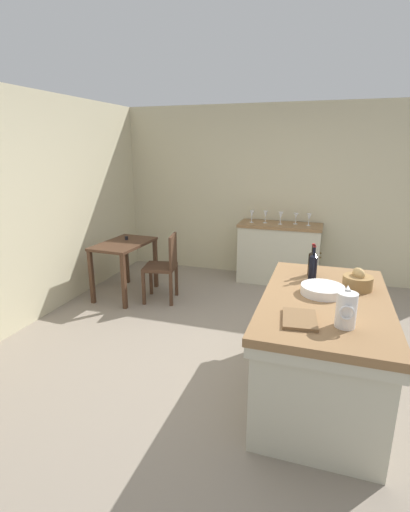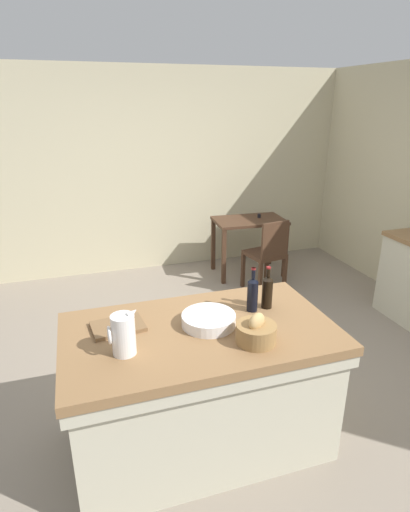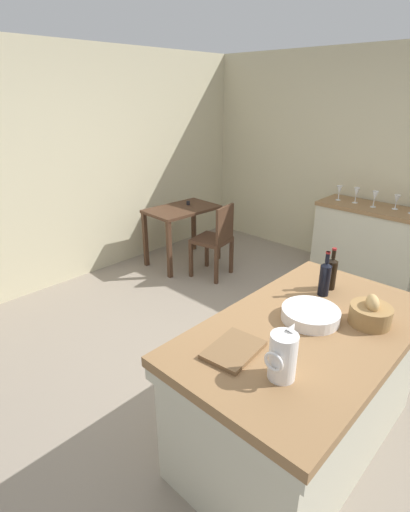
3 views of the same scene
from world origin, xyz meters
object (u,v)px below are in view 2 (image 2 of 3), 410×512
object	(u,v)px
island_table	(200,383)
wooden_chair	(268,253)
pitcher	(123,334)
bread_basket	(256,332)
writing_desk	(249,228)
wine_bottle_dark	(267,291)
cutting_board	(118,326)
wash_bowl	(209,320)
wine_bottle_amber	(253,293)

from	to	relation	value
island_table	wooden_chair	distance (m)	2.49
pitcher	bread_basket	world-z (taller)	pitcher
wooden_chair	bread_basket	bearing A→B (deg)	-117.72
island_table	bread_basket	bearing A→B (deg)	-41.70
writing_desk	wine_bottle_dark	distance (m)	2.68
island_table	cutting_board	bearing A→B (deg)	161.26
bread_basket	cutting_board	size ratio (longest dim) A/B	0.75
wine_bottle_dark	writing_desk	bearing A→B (deg)	68.94
pitcher	cutting_board	bearing A→B (deg)	90.82
cutting_board	wine_bottle_dark	distance (m)	1.00
island_table	pitcher	distance (m)	0.71
pitcher	wash_bowl	distance (m)	0.57
wooden_chair	cutting_board	bearing A→B (deg)	-136.03
island_table	bread_basket	world-z (taller)	bread_basket
cutting_board	wine_bottle_amber	size ratio (longest dim) A/B	1.02
wooden_chair	pitcher	distance (m)	2.92
cutting_board	island_table	bearing A→B (deg)	-18.74
wooden_chair	wine_bottle_dark	bearing A→B (deg)	-116.50
wash_bowl	cutting_board	bearing A→B (deg)	166.40
wine_bottle_amber	island_table	bearing A→B (deg)	-162.77
writing_desk	wine_bottle_dark	size ratio (longest dim) A/B	3.16
writing_desk	pitcher	size ratio (longest dim) A/B	3.37
writing_desk	bread_basket	distance (m)	3.11
writing_desk	wine_bottle_dark	bearing A→B (deg)	-111.06
writing_desk	cutting_board	bearing A→B (deg)	-128.37
writing_desk	wine_bottle_dark	world-z (taller)	wine_bottle_dark
island_table	bread_basket	xyz separation A→B (m)	(0.27, -0.24, 0.47)
pitcher	wine_bottle_dark	xyz separation A→B (m)	(0.99, 0.26, -0.00)
cutting_board	pitcher	bearing A→B (deg)	-89.18
island_table	wine_bottle_dark	xyz separation A→B (m)	(0.51, 0.14, 0.52)
wash_bowl	cutting_board	xyz separation A→B (m)	(-0.54, 0.13, -0.02)
writing_desk	cutting_board	xyz separation A→B (m)	(-1.94, -2.46, 0.25)
wooden_chair	wine_bottle_dark	xyz separation A→B (m)	(-0.94, -1.89, 0.49)
wash_bowl	wine_bottle_amber	bearing A→B (deg)	15.69
wash_bowl	wine_bottle_dark	size ratio (longest dim) A/B	1.14
cutting_board	wine_bottle_dark	xyz separation A→B (m)	(0.99, -0.02, 0.11)
wine_bottle_dark	pitcher	bearing A→B (deg)	-165.28
wooden_chair	bread_basket	distance (m)	2.59
cutting_board	wine_bottle_amber	distance (m)	0.89
island_table	cutting_board	distance (m)	0.65
pitcher	wine_bottle_amber	size ratio (longest dim) A/B	0.90
wash_bowl	bread_basket	world-z (taller)	bread_basket
writing_desk	bread_basket	world-z (taller)	bread_basket
bread_basket	wine_bottle_amber	world-z (taller)	wine_bottle_amber
island_table	wash_bowl	xyz separation A→B (m)	(0.07, 0.03, 0.43)
island_table	writing_desk	distance (m)	3.01
writing_desk	pitcher	world-z (taller)	pitcher
island_table	bread_basket	distance (m)	0.59
wine_bottle_dark	wine_bottle_amber	size ratio (longest dim) A/B	0.96
island_table	wash_bowl	bearing A→B (deg)	24.62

